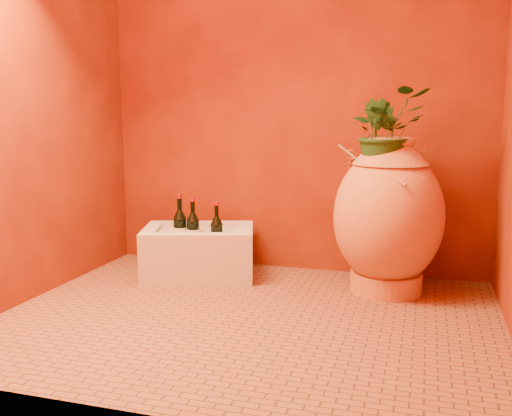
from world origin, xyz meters
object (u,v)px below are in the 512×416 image
(wine_bottle_a, at_px, (180,230))
(wine_bottle_c, at_px, (193,232))
(wall_tap, at_px, (351,161))
(wine_bottle_b, at_px, (217,235))
(amphora, at_px, (388,216))
(stone_basin, at_px, (199,253))

(wine_bottle_a, height_order, wine_bottle_c, wine_bottle_a)
(wine_bottle_c, xyz_separation_m, wall_tap, (0.93, 0.33, 0.44))
(wine_bottle_b, height_order, wine_bottle_c, wine_bottle_c)
(amphora, bearing_deg, stone_basin, -178.81)
(wine_bottle_a, bearing_deg, wall_tap, 18.05)
(amphora, height_order, wine_bottle_c, amphora)
(wine_bottle_b, relative_size, wall_tap, 2.07)
(stone_basin, distance_m, wall_tap, 1.12)
(wine_bottle_c, relative_size, wall_tap, 2.18)
(wine_bottle_b, height_order, wall_tap, wall_tap)
(amphora, relative_size, wine_bottle_a, 2.53)
(wine_bottle_b, distance_m, wall_tap, 0.95)
(wine_bottle_a, distance_m, wine_bottle_b, 0.25)
(stone_basin, xyz_separation_m, wine_bottle_a, (-0.11, -0.04, 0.15))
(stone_basin, distance_m, wine_bottle_b, 0.20)
(stone_basin, height_order, wall_tap, wall_tap)
(amphora, height_order, wine_bottle_a, amphora)
(wine_bottle_c, bearing_deg, wine_bottle_b, -3.94)
(stone_basin, bearing_deg, wine_bottle_c, -116.99)
(amphora, distance_m, wine_bottle_a, 1.28)
(wine_bottle_a, bearing_deg, stone_basin, 18.00)
(wine_bottle_b, bearing_deg, wall_tap, 24.34)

